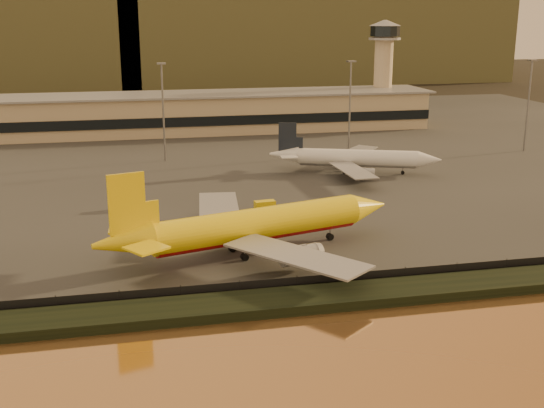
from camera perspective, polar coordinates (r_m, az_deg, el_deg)
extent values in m
plane|color=black|center=(106.77, -0.69, -4.90)|extent=(900.00, 900.00, 0.00)
cube|color=black|center=(91.12, 1.49, -8.13)|extent=(320.00, 7.00, 1.40)
cube|color=#2D2D2D|center=(197.58, -6.29, 4.59)|extent=(320.00, 220.00, 0.20)
cube|color=black|center=(94.47, 0.91, -6.84)|extent=(300.00, 0.05, 2.20)
cube|color=tan|center=(226.06, -7.18, 7.50)|extent=(160.00, 22.00, 12.00)
cube|color=black|center=(215.17, -6.89, 6.84)|extent=(160.00, 0.60, 3.00)
cube|color=gray|center=(225.29, -7.23, 9.09)|extent=(164.00, 24.00, 0.60)
cylinder|color=tan|center=(247.10, 9.25, 10.20)|extent=(6.40, 6.40, 30.00)
cylinder|color=black|center=(246.17, 9.42, 14.08)|extent=(10.40, 10.40, 3.50)
cone|color=gray|center=(246.13, 9.45, 14.72)|extent=(11.20, 11.20, 2.00)
cylinder|color=gray|center=(246.24, 9.40, 13.49)|extent=(11.20, 11.20, 0.80)
cylinder|color=slate|center=(179.98, -9.08, 7.49)|extent=(0.50, 0.50, 25.00)
cube|color=slate|center=(178.70, -9.25, 11.52)|extent=(2.20, 2.20, 0.40)
cylinder|color=slate|center=(187.61, 6.52, 7.90)|extent=(0.50, 0.50, 25.00)
cube|color=slate|center=(186.38, 6.65, 11.77)|extent=(2.20, 2.20, 0.40)
cylinder|color=slate|center=(204.05, 20.63, 7.63)|extent=(0.50, 0.50, 25.00)
cube|color=slate|center=(202.91, 20.97, 11.17)|extent=(2.20, 2.20, 0.40)
cube|color=brown|center=(451.65, 1.84, 15.22)|extent=(220.00, 160.00, 70.00)
cylinder|color=yellow|center=(109.03, -1.11, -1.64)|extent=(35.64, 14.51, 5.14)
cylinder|color=#A60909|center=(109.30, -1.10, -2.09)|extent=(34.38, 13.16, 4.01)
cone|color=yellow|center=(119.73, 8.00, -0.22)|extent=(8.04, 6.81, 5.14)
cone|color=yellow|center=(101.34, -12.41, -3.13)|extent=(9.95, 7.34, 5.14)
cube|color=yellow|center=(99.97, -12.05, 0.02)|extent=(5.34, 1.86, 8.99)
cube|color=yellow|center=(106.44, -12.16, -1.99)|extent=(5.14, 5.08, 0.31)
cube|color=yellow|center=(97.05, -10.46, -3.62)|extent=(6.82, 6.80, 0.31)
cube|color=gray|center=(120.78, -4.46, -0.42)|extent=(9.35, 22.86, 0.31)
cylinder|color=gray|center=(119.23, -2.71, -1.30)|extent=(6.47, 4.32, 2.83)
cube|color=gray|center=(97.45, 2.03, -4.32)|extent=(19.04, 21.83, 0.31)
cylinder|color=gray|center=(101.81, 2.29, -4.28)|extent=(6.47, 4.32, 2.83)
cylinder|color=black|center=(116.81, 4.87, -2.74)|extent=(1.33, 1.17, 1.13)
cylinder|color=slate|center=(116.63, 4.87, -2.46)|extent=(0.20, 0.20, 2.31)
cylinder|color=black|center=(106.89, -2.31, -4.45)|extent=(1.33, 1.17, 1.13)
cylinder|color=slate|center=(106.69, -2.31, -4.15)|extent=(0.20, 0.20, 2.31)
cylinder|color=black|center=(110.84, -3.35, -3.72)|extent=(1.33, 1.17, 1.13)
cylinder|color=slate|center=(110.65, -3.35, -3.43)|extent=(0.20, 0.20, 2.31)
cylinder|color=white|center=(166.44, 7.17, 3.87)|extent=(28.24, 13.71, 3.98)
cylinder|color=gray|center=(166.58, 7.16, 3.63)|extent=(27.19, 12.61, 3.10)
cone|color=white|center=(167.10, 13.05, 3.63)|extent=(6.61, 5.67, 3.98)
cone|color=white|center=(167.57, 1.02, 4.17)|extent=(8.10, 6.23, 3.98)
cube|color=black|center=(166.67, 1.30, 5.64)|extent=(4.21, 1.82, 6.96)
cube|color=white|center=(171.21, 1.72, 4.51)|extent=(5.47, 5.43, 0.24)
cube|color=white|center=(163.45, 1.41, 3.99)|extent=(4.13, 3.94, 0.24)
cube|color=gray|center=(177.32, 6.97, 4.36)|extent=(16.19, 16.98, 0.24)
cylinder|color=gray|center=(174.88, 7.59, 3.82)|extent=(5.24, 3.72, 2.19)
cube|color=gray|center=(155.90, 6.79, 2.83)|extent=(6.07, 18.06, 0.24)
cylinder|color=gray|center=(158.73, 7.52, 2.63)|extent=(5.24, 3.72, 2.19)
cylinder|color=black|center=(167.36, 10.88, 2.60)|extent=(1.06, 0.96, 0.88)
cylinder|color=slate|center=(167.26, 10.89, 2.75)|extent=(0.21, 0.21, 1.79)
cylinder|color=black|center=(165.46, 6.08, 2.65)|extent=(1.06, 0.96, 0.88)
cylinder|color=slate|center=(165.36, 6.09, 2.80)|extent=(0.21, 0.21, 1.79)
cylinder|color=black|center=(168.95, 6.13, 2.92)|extent=(1.06, 0.96, 0.88)
cylinder|color=slate|center=(168.85, 6.13, 3.07)|extent=(0.21, 0.21, 1.79)
cube|color=yellow|center=(134.10, -0.61, -0.11)|extent=(4.24, 2.28, 1.83)
cube|color=white|center=(137.09, -12.29, -0.11)|extent=(4.32, 2.20, 1.88)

